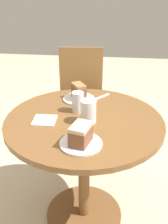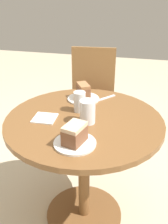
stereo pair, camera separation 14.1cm
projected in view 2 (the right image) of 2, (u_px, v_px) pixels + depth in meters
ground_plane at (84, 215)px, 1.76m from camera, size 8.00×8.00×0.00m
table at (84, 147)px, 1.51m from camera, size 0.86×0.86×0.74m
chair at (91, 99)px, 2.30m from camera, size 0.44×0.45×0.90m
plate_near at (83, 99)px, 1.65m from camera, size 0.20×0.20×0.01m
plate_far at (75, 143)px, 1.20m from camera, size 0.20×0.20×0.01m
cake_slice_near at (83, 91)px, 1.63m from camera, size 0.11×0.12×0.09m
cake_slice_far at (75, 134)px, 1.18m from camera, size 0.11×0.13×0.09m
glass_lemonade at (88, 113)px, 1.36m from camera, size 0.08×0.08×0.13m
glass_water at (80, 102)px, 1.48m from camera, size 0.07×0.07×0.12m
napkin_stack at (45, 118)px, 1.42m from camera, size 0.13×0.13×0.01m
fork at (104, 99)px, 1.66m from camera, size 0.13×0.16×0.00m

